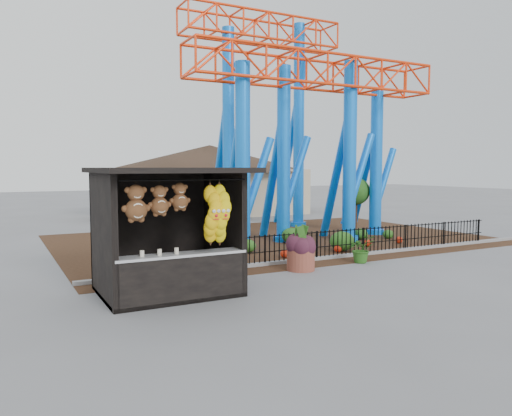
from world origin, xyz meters
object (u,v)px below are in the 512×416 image
roller_coaster (294,92)px  prize_booth (170,233)px  terracotta_planter (301,260)px  potted_plant (361,249)px

roller_coaster → prize_booth: bearing=-138.0°
prize_booth → roller_coaster: (8.12, 7.32, 4.92)m
terracotta_planter → potted_plant: (2.42, 0.09, 0.14)m
prize_booth → roller_coaster: roller_coaster is taller
roller_coaster → terracotta_planter: bearing=-120.2°
roller_coaster → potted_plant: size_ratio=11.87×
roller_coaster → potted_plant: bearing=-101.4°
roller_coaster → potted_plant: (-1.26, -6.23, -5.98)m
prize_booth → roller_coaster: bearing=42.0°
terracotta_planter → potted_plant: potted_plant is taller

